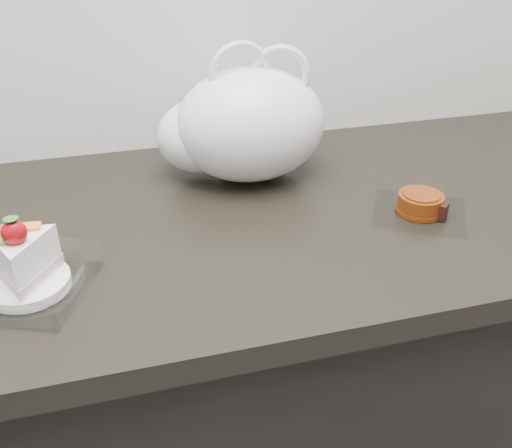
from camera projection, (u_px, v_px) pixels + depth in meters
counter at (205, 408)px, 1.16m from camera, size 2.04×0.64×0.90m
cake_tray at (25, 271)px, 0.75m from camera, size 0.20×0.20×0.12m
mooncake_wrap at (421, 205)px, 0.94m from camera, size 0.20×0.20×0.04m
plastic_bag at (241, 126)px, 1.02m from camera, size 0.32×0.24×0.25m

